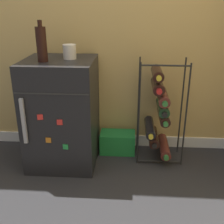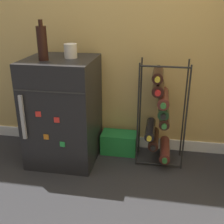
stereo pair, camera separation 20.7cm
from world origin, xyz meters
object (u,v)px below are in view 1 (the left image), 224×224
(mini_fridge, at_px, (62,113))
(fridge_top_bottle, at_px, (42,44))
(soda_box, at_px, (118,142))
(fridge_top_cup, at_px, (70,52))
(wine_rack, at_px, (159,112))

(mini_fridge, height_order, fridge_top_bottle, fridge_top_bottle)
(soda_box, distance_m, fridge_top_cup, 0.83)
(mini_fridge, xyz_separation_m, fridge_top_bottle, (-0.08, -0.08, 0.51))
(mini_fridge, relative_size, soda_box, 2.81)
(wine_rack, bearing_deg, mini_fridge, -173.60)
(soda_box, bearing_deg, wine_rack, -13.11)
(mini_fridge, xyz_separation_m, soda_box, (0.40, 0.15, -0.31))
(fridge_top_bottle, bearing_deg, fridge_top_cup, 35.28)
(wine_rack, xyz_separation_m, fridge_top_cup, (-0.64, -0.05, 0.45))
(wine_rack, relative_size, fridge_top_bottle, 2.96)
(fridge_top_cup, bearing_deg, mini_fridge, -156.59)
(wine_rack, height_order, fridge_top_bottle, fridge_top_bottle)
(soda_box, relative_size, fridge_top_cup, 2.87)
(fridge_top_cup, xyz_separation_m, fridge_top_bottle, (-0.16, -0.11, 0.07))
(mini_fridge, relative_size, fridge_top_cup, 8.06)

